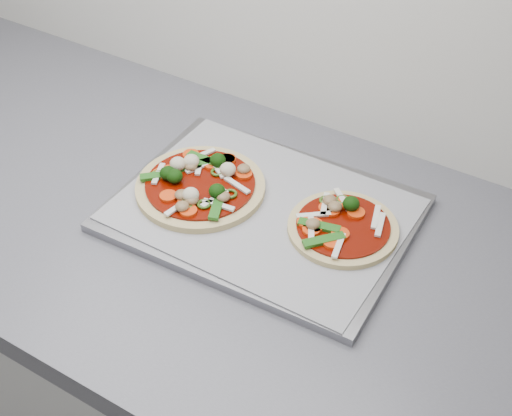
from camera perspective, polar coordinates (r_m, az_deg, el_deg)
The scene contains 4 objects.
baking_tray at distance 1.02m, azimuth 0.53°, elevation -0.41°, with size 0.41×0.30×0.01m, color gray.
parchment at distance 1.01m, azimuth 0.54°, elevation -0.08°, with size 0.39×0.29×0.00m, color gray.
pizza_left at distance 1.04m, azimuth -4.52°, elevation 1.95°, with size 0.24×0.24×0.03m.
pizza_right at distance 0.98m, azimuth 6.77°, elevation -1.35°, with size 0.19×0.19×0.03m.
Camera 1 is at (-0.09, 0.70, 1.58)m, focal length 50.00 mm.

